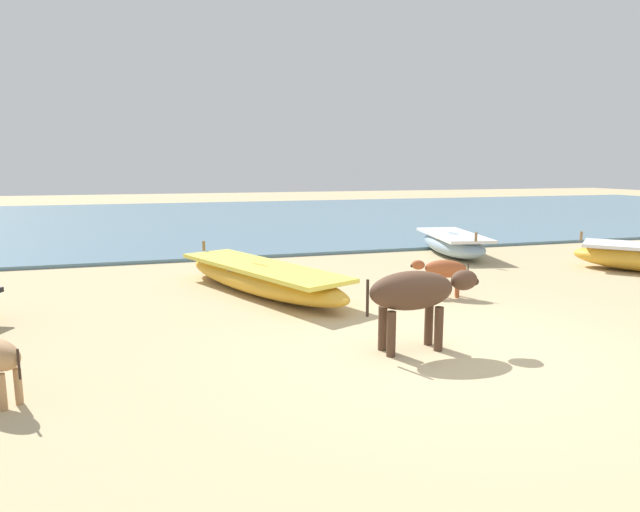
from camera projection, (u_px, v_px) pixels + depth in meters
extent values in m
plane|color=tan|center=(448.00, 350.00, 6.47)|extent=(80.00, 80.00, 0.00)
cube|color=slate|center=(238.00, 218.00, 22.63)|extent=(60.00, 20.00, 0.08)
ellipsoid|color=#8CA5B7|center=(453.00, 244.00, 13.41)|extent=(1.70, 3.31, 0.54)
cube|color=white|center=(453.00, 235.00, 13.37)|extent=(1.60, 2.94, 0.07)
cube|color=olive|center=(456.00, 239.00, 13.15)|extent=(0.94, 0.30, 0.04)
cylinder|color=olive|center=(476.00, 237.00, 11.92)|extent=(0.06, 0.06, 0.20)
cylinder|color=olive|center=(581.00, 236.00, 11.84)|extent=(0.06, 0.06, 0.20)
ellipsoid|color=gold|center=(261.00, 279.00, 9.38)|extent=(2.67, 4.47, 0.50)
cube|color=#EAD84C|center=(261.00, 267.00, 9.35)|extent=(2.45, 3.97, 0.07)
cube|color=olive|center=(250.00, 268.00, 9.61)|extent=(0.84, 0.45, 0.04)
cylinder|color=olive|center=(204.00, 246.00, 10.86)|extent=(0.06, 0.06, 0.20)
ellipsoid|color=#4C3323|center=(412.00, 290.00, 6.35)|extent=(1.08, 0.46, 0.47)
ellipsoid|color=#4C3323|center=(464.00, 280.00, 6.56)|extent=(0.36, 0.22, 0.25)
sphere|color=#2D2119|center=(475.00, 282.00, 6.61)|extent=(0.10, 0.10, 0.10)
cylinder|color=#4C3323|center=(429.00, 324.00, 6.63)|extent=(0.11, 0.11, 0.53)
cylinder|color=#4C3323|center=(439.00, 329.00, 6.41)|extent=(0.11, 0.11, 0.53)
cylinder|color=#4C3323|center=(383.00, 328.00, 6.44)|extent=(0.11, 0.11, 0.53)
cylinder|color=#4C3323|center=(391.00, 334.00, 6.22)|extent=(0.11, 0.11, 0.53)
cylinder|color=#2D2119|center=(367.00, 298.00, 6.18)|extent=(0.03, 0.03, 0.44)
ellipsoid|color=#9E4C28|center=(446.00, 269.00, 9.09)|extent=(0.74, 0.57, 0.30)
ellipsoid|color=#9E4C28|center=(418.00, 265.00, 9.16)|extent=(0.26, 0.23, 0.16)
sphere|color=#2D2119|center=(412.00, 266.00, 9.19)|extent=(0.08, 0.08, 0.06)
cylinder|color=#9E4C28|center=(433.00, 287.00, 9.10)|extent=(0.07, 0.07, 0.35)
cylinder|color=#9E4C28|center=(433.00, 285.00, 9.25)|extent=(0.07, 0.07, 0.35)
cylinder|color=#9E4C28|center=(457.00, 288.00, 9.02)|extent=(0.07, 0.07, 0.35)
cylinder|color=#9E4C28|center=(457.00, 286.00, 9.17)|extent=(0.07, 0.07, 0.35)
cylinder|color=#2D2119|center=(468.00, 271.00, 9.02)|extent=(0.02, 0.02, 0.28)
cylinder|color=tan|center=(2.00, 392.00, 4.85)|extent=(0.07, 0.07, 0.34)
cylinder|color=tan|center=(18.00, 386.00, 4.98)|extent=(0.07, 0.07, 0.34)
cylinder|color=#2D2119|center=(19.00, 364.00, 4.79)|extent=(0.02, 0.02, 0.28)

